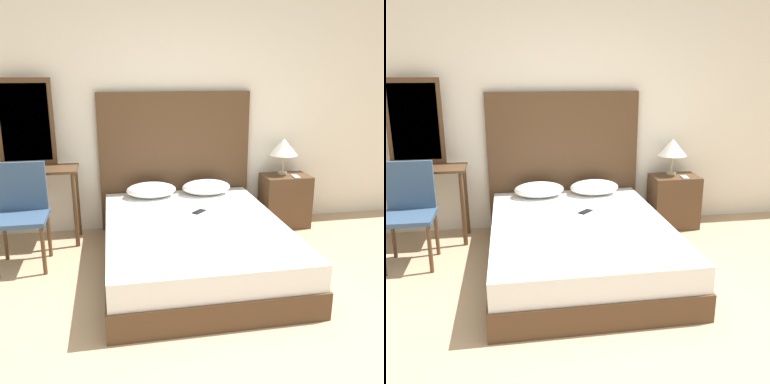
# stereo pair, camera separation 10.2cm
# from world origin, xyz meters

# --- Properties ---
(ground_plane) EXTENTS (16.00, 16.00, 0.00)m
(ground_plane) POSITION_xyz_m (0.00, 0.00, 0.00)
(ground_plane) COLOR tan
(wall_back) EXTENTS (10.00, 0.06, 2.70)m
(wall_back) POSITION_xyz_m (0.00, 2.74, 1.35)
(wall_back) COLOR silver
(wall_back) RESTS_ON ground_plane
(bed) EXTENTS (1.60, 2.15, 0.43)m
(bed) POSITION_xyz_m (-0.08, 1.56, 0.21)
(bed) COLOR #4C331E
(bed) RESTS_ON ground_plane
(headboard) EXTENTS (1.68, 0.05, 1.52)m
(headboard) POSITION_xyz_m (-0.08, 2.66, 0.76)
(headboard) COLOR #4C331E
(headboard) RESTS_ON ground_plane
(pillow_left) EXTENTS (0.53, 0.35, 0.16)m
(pillow_left) POSITION_xyz_m (-0.38, 2.41, 0.51)
(pillow_left) COLOR white
(pillow_left) RESTS_ON bed
(pillow_right) EXTENTS (0.53, 0.35, 0.16)m
(pillow_right) POSITION_xyz_m (0.23, 2.41, 0.51)
(pillow_right) COLOR white
(pillow_right) RESTS_ON bed
(phone_on_bed) EXTENTS (0.16, 0.15, 0.01)m
(phone_on_bed) POSITION_xyz_m (0.02, 1.82, 0.44)
(phone_on_bed) COLOR black
(phone_on_bed) RESTS_ON bed
(nightstand) EXTENTS (0.52, 0.37, 0.60)m
(nightstand) POSITION_xyz_m (1.15, 2.42, 0.30)
(nightstand) COLOR #4C331E
(nightstand) RESTS_ON ground_plane
(table_lamp) EXTENTS (0.32, 0.32, 0.41)m
(table_lamp) POSITION_xyz_m (1.13, 2.49, 0.91)
(table_lamp) COLOR tan
(table_lamp) RESTS_ON nightstand
(phone_on_nightstand) EXTENTS (0.09, 0.16, 0.01)m
(phone_on_nightstand) POSITION_xyz_m (1.23, 2.33, 0.60)
(phone_on_nightstand) COLOR #B7B7BC
(phone_on_nightstand) RESTS_ON nightstand
(vanity_desk) EXTENTS (0.98, 0.41, 0.80)m
(vanity_desk) POSITION_xyz_m (-1.61, 2.40, 0.64)
(vanity_desk) COLOR #4C331E
(vanity_desk) RESTS_ON ground_plane
(vanity_mirror) EXTENTS (0.56, 0.03, 0.88)m
(vanity_mirror) POSITION_xyz_m (-1.61, 2.58, 1.24)
(vanity_mirror) COLOR #4C331E
(vanity_mirror) RESTS_ON vanity_desk
(chair) EXTENTS (0.46, 0.45, 0.94)m
(chair) POSITION_xyz_m (-1.61, 1.92, 0.54)
(chair) COLOR #334C6B
(chair) RESTS_ON ground_plane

